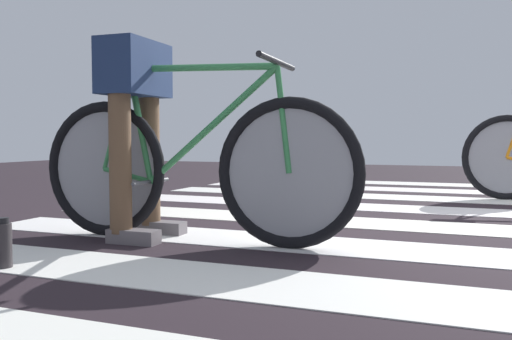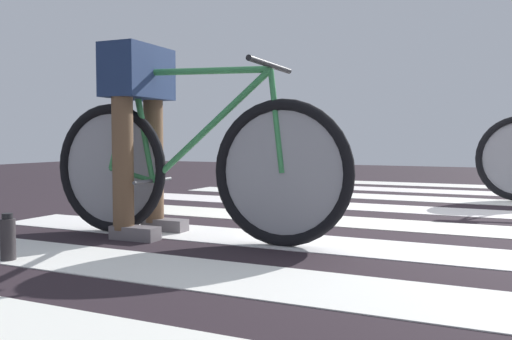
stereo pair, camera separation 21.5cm
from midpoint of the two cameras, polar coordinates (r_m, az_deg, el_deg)
The scene contains 5 objects.
ground at distance 3.65m, azimuth 17.88°, elevation -5.15°, with size 18.00×14.00×0.02m.
crosswalk_markings at distance 3.36m, azimuth 17.50°, elevation -5.68°, with size 5.39×6.51×0.00m.
bicycle_1_of_2 at distance 2.78m, azimuth -8.86°, elevation 0.52°, with size 1.74×0.52×0.93m.
cyclist_1_of_2 at distance 2.95m, azimuth -14.26°, elevation 5.94°, with size 0.32×0.42×1.02m.
water_bottle at distance 2.49m, azimuth -26.70°, elevation -6.83°, with size 0.06×0.06×0.20m.
Camera 1 is at (0.10, -3.61, 0.54)m, focal length 38.08 mm.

